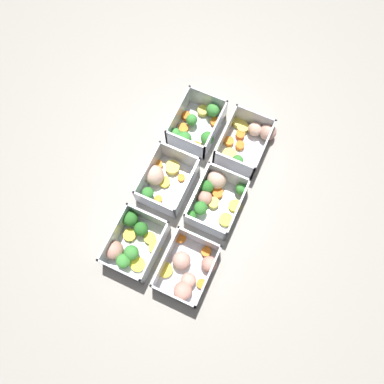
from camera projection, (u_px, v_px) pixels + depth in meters
The scene contains 7 objects.
ground_plane at pixel (192, 195), 0.97m from camera, with size 4.00×4.00×0.00m, color gray.
container_near_left at pixel (196, 126), 1.00m from camera, with size 0.15×0.12×0.07m.
container_near_center at pixel (163, 179), 0.96m from camera, with size 0.15×0.13×0.07m.
container_near_right at pixel (131, 244), 0.90m from camera, with size 0.15×0.13×0.07m.
container_far_left at pixel (247, 140), 0.99m from camera, with size 0.17×0.14×0.07m.
container_far_center at pixel (214, 197), 0.94m from camera, with size 0.17×0.12×0.07m.
container_far_right at pixel (187, 270), 0.89m from camera, with size 0.15×0.14×0.07m.
Camera 1 is at (0.27, 0.12, 0.92)m, focal length 35.00 mm.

